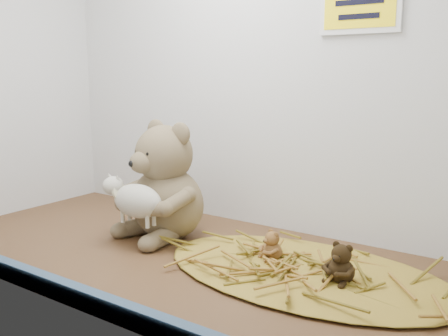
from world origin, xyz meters
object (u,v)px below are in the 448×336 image
Objects in this scene: mini_teddy_tan at (273,244)px; mini_teddy_brown at (342,261)px; toy_lamb at (138,201)px; main_teddy at (167,179)px.

mini_teddy_brown is at bearing 23.36° from mini_teddy_tan.
toy_lamb is 32.44cm from mini_teddy_tan.
main_teddy is at bearing -174.09° from mini_teddy_brown.
main_teddy is 48.12cm from mini_teddy_brown.
mini_teddy_brown is (16.41, -3.01, 0.67)cm from mini_teddy_tan.
toy_lamb is at bearing -75.53° from main_teddy.
toy_lamb is at bearing -130.59° from mini_teddy_tan.
mini_teddy_brown is (46.99, 5.56, -5.95)cm from toy_lamb.
mini_teddy_brown is at bearing 8.77° from main_teddy.
mini_teddy_tan is at bearing -178.79° from mini_teddy_brown.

